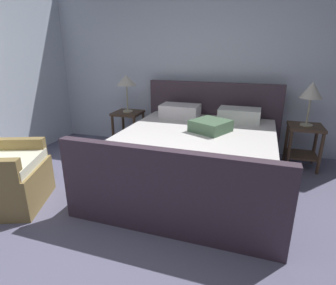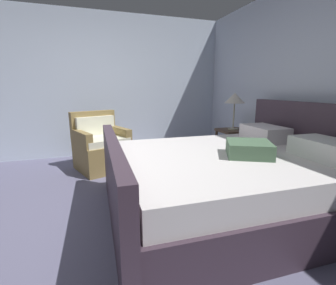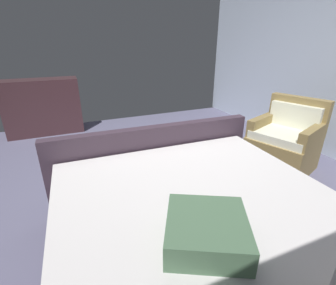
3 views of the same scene
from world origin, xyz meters
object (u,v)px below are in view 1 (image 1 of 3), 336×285
(bed, at_px, (196,154))
(table_lamp_right, at_px, (312,91))
(nightstand_left, at_px, (128,123))
(nightstand_right, at_px, (304,139))
(table_lamp_left, at_px, (126,81))

(bed, distance_m, table_lamp_right, 1.72)
(bed, relative_size, table_lamp_right, 4.11)
(bed, distance_m, nightstand_left, 1.61)
(bed, bearing_deg, table_lamp_right, 31.89)
(bed, bearing_deg, nightstand_right, 31.89)
(table_lamp_right, relative_size, nightstand_left, 0.96)
(bed, relative_size, table_lamp_left, 4.03)
(bed, distance_m, nightstand_right, 1.56)
(nightstand_left, bearing_deg, table_lamp_right, -1.72)
(bed, height_order, nightstand_right, bed)
(bed, xyz_separation_m, table_lamp_right, (1.32, 0.82, 0.71))
(table_lamp_left, bearing_deg, table_lamp_right, -1.72)
(nightstand_right, bearing_deg, bed, -148.11)
(bed, bearing_deg, table_lamp_left, 145.78)
(bed, xyz_separation_m, nightstand_left, (-1.33, 0.90, 0.06))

